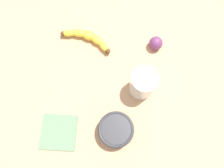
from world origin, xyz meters
TOP-DOWN VIEW (x-y plane):
  - wooden_tabletop at (0.00, 0.00)cm, footprint 120.00×120.00cm
  - banana at (-13.77, 14.22)cm, footprint 21.40×8.51cm
  - smoothie_glass at (11.07, -1.09)cm, footprint 9.14×9.14cm
  - ceramic_bowl at (5.41, -18.59)cm, footprint 12.25×12.25cm
  - plum_fruit at (13.19, 17.52)cm, footprint 5.31×5.31cm
  - folded_napkin at (-14.23, -23.83)cm, footprint 14.60×14.48cm

SIDE VIEW (x-z plane):
  - wooden_tabletop at x=0.00cm, z-range 0.00..3.00cm
  - folded_napkin at x=-14.23cm, z-range 3.00..3.60cm
  - banana at x=-13.77cm, z-range 3.00..6.80cm
  - plum_fruit at x=13.19cm, z-range 3.00..8.31cm
  - ceramic_bowl at x=5.41cm, z-range 3.52..9.00cm
  - smoothie_glass at x=11.07cm, z-range 2.95..14.58cm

